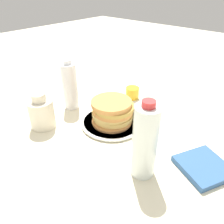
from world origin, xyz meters
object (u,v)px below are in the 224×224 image
pancake_stack (113,111)px  water_bottle_mid (145,142)px  water_bottle_near (70,86)px  cream_jug (42,113)px  plate (112,122)px  juice_glass (132,93)px

pancake_stack → water_bottle_mid: (0.24, -0.14, 0.06)m
water_bottle_near → pancake_stack: bearing=6.5°
pancake_stack → cream_jug: (-0.19, -0.20, 0.01)m
pancake_stack → cream_jug: cream_jug is taller
cream_jug → water_bottle_mid: bearing=7.8°
pancake_stack → water_bottle_mid: bearing=-29.7°
plate → pancake_stack: pancake_stack is taller
juice_glass → water_bottle_mid: water_bottle_mid is taller
plate → juice_glass: bearing=107.2°
water_bottle_mid → plate: bearing=151.0°
juice_glass → pancake_stack: bearing=-72.8°
plate → juice_glass: juice_glass is taller
cream_jug → pancake_stack: bearing=45.8°
plate → water_bottle_near: size_ratio=1.13×
cream_jug → water_bottle_mid: (0.43, 0.06, 0.06)m
plate → water_bottle_near: 0.25m
pancake_stack → juice_glass: 0.24m
pancake_stack → juice_glass: (-0.07, 0.23, -0.03)m
cream_jug → water_bottle_mid: 0.44m
plate → juice_glass: size_ratio=3.91×
water_bottle_mid → water_bottle_near: bearing=166.5°
water_bottle_mid → pancake_stack: bearing=150.3°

